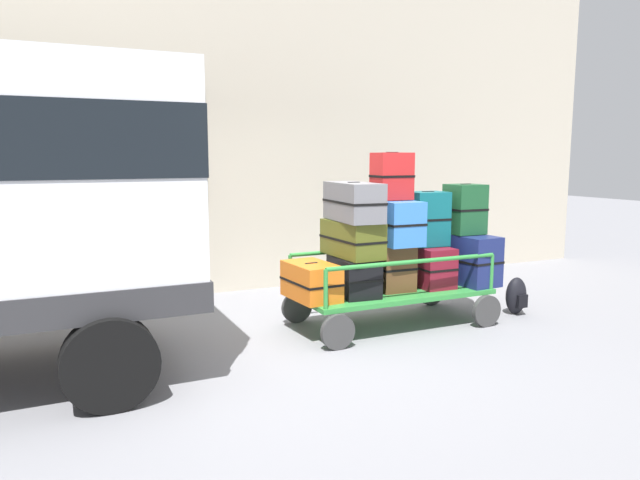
% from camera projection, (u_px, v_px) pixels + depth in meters
% --- Properties ---
extents(ground_plane, '(40.00, 40.00, 0.00)m').
position_uv_depth(ground_plane, '(334.00, 342.00, 5.84)').
color(ground_plane, gray).
extents(building_wall, '(12.00, 0.38, 5.00)m').
position_uv_depth(building_wall, '(245.00, 109.00, 7.95)').
color(building_wall, '#BCB29E').
rests_on(building_wall, ground).
extents(luggage_cart, '(2.17, 1.08, 0.40)m').
position_uv_depth(luggage_cart, '(391.00, 295.00, 6.41)').
color(luggage_cart, '#2D8438').
rests_on(luggage_cart, ground).
extents(cart_railing, '(2.07, 0.95, 0.40)m').
position_uv_depth(cart_railing, '(391.00, 260.00, 6.36)').
color(cart_railing, '#2D8438').
rests_on(cart_railing, luggage_cart).
extents(suitcase_left_bottom, '(0.45, 0.70, 0.38)m').
position_uv_depth(suitcase_left_bottom, '(311.00, 281.00, 5.95)').
color(suitcase_left_bottom, orange).
rests_on(suitcase_left_bottom, luggage_cart).
extents(suitcase_midleft_bottom, '(0.44, 0.69, 0.41)m').
position_uv_depth(suitcase_midleft_bottom, '(354.00, 276.00, 6.14)').
color(suitcase_midleft_bottom, black).
rests_on(suitcase_midleft_bottom, luggage_cart).
extents(suitcase_midleft_middle, '(0.40, 0.80, 0.38)m').
position_uv_depth(suitcase_midleft_middle, '(352.00, 239.00, 6.12)').
color(suitcase_midleft_middle, '#4C5119').
rests_on(suitcase_midleft_middle, suitcase_midleft_bottom).
extents(suitcase_midleft_top, '(0.43, 0.86, 0.41)m').
position_uv_depth(suitcase_midleft_top, '(354.00, 202.00, 6.05)').
color(suitcase_midleft_top, slate).
rests_on(suitcase_midleft_top, suitcase_midleft_middle).
extents(suitcase_center_bottom, '(0.41, 0.42, 0.51)m').
position_uv_depth(suitcase_center_bottom, '(393.00, 267.00, 6.34)').
color(suitcase_center_bottom, brown).
rests_on(suitcase_center_bottom, luggage_cart).
extents(suitcase_center_middle, '(0.43, 0.83, 0.48)m').
position_uv_depth(suitcase_center_middle, '(391.00, 222.00, 6.33)').
color(suitcase_center_middle, '#3372C6').
rests_on(suitcase_center_middle, suitcase_center_bottom).
extents(suitcase_center_top, '(0.41, 0.33, 0.51)m').
position_uv_depth(suitcase_center_top, '(392.00, 176.00, 6.25)').
color(suitcase_center_top, '#B21E1E').
rests_on(suitcase_center_top, suitcase_center_middle).
extents(suitcase_midright_bottom, '(0.39, 0.63, 0.45)m').
position_uv_depth(suitcase_midright_bottom, '(429.00, 266.00, 6.56)').
color(suitcase_midright_bottom, maroon).
rests_on(suitcase_midright_bottom, luggage_cart).
extents(suitcase_midright_middle, '(0.44, 0.37, 0.61)m').
position_uv_depth(suitcase_midright_middle, '(427.00, 219.00, 6.53)').
color(suitcase_midright_middle, '#0F5960').
rests_on(suitcase_midright_middle, suitcase_midright_bottom).
extents(suitcase_right_bottom, '(0.46, 0.88, 0.57)m').
position_uv_depth(suitcase_right_bottom, '(464.00, 258.00, 6.74)').
color(suitcase_right_bottom, navy).
rests_on(suitcase_right_bottom, luggage_cart).
extents(suitcase_right_middle, '(0.40, 0.38, 0.57)m').
position_uv_depth(suitcase_right_middle, '(465.00, 209.00, 6.68)').
color(suitcase_right_middle, '#194C28').
rests_on(suitcase_right_middle, suitcase_right_bottom).
extents(backpack, '(0.27, 0.22, 0.44)m').
position_uv_depth(backpack, '(516.00, 296.00, 6.86)').
color(backpack, black).
rests_on(backpack, ground).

